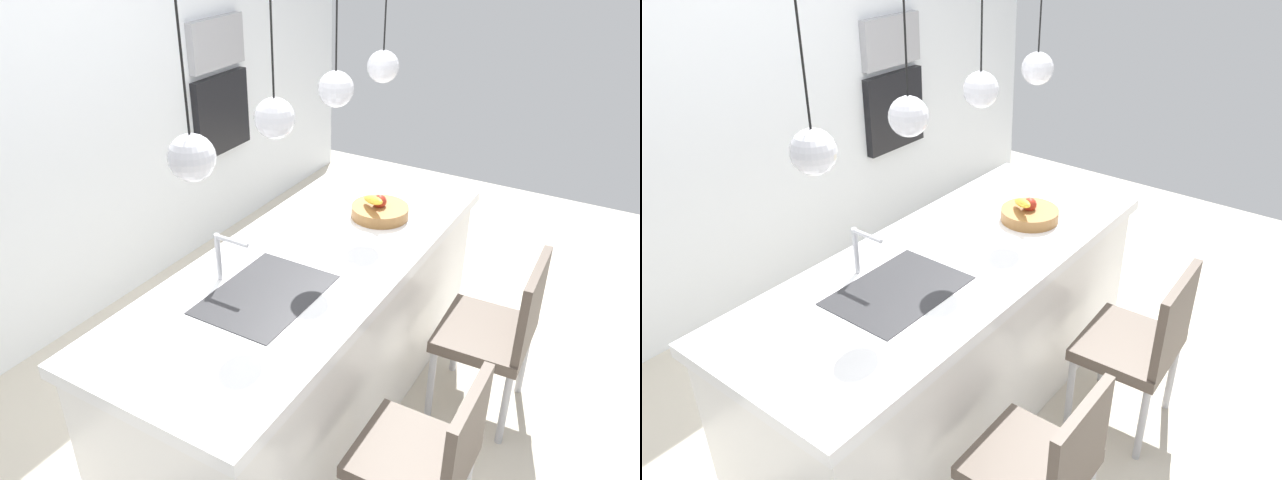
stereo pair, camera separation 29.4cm
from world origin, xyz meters
TOP-DOWN VIEW (x-y plane):
  - floor at (0.00, 0.00)m, footprint 6.60×6.60m
  - back_wall at (0.00, 1.65)m, footprint 6.00×0.10m
  - kitchen_island at (0.00, 0.00)m, footprint 2.25×0.87m
  - sink_basin at (-0.34, 0.00)m, footprint 0.56×0.40m
  - faucet at (-0.34, 0.21)m, footprint 0.02×0.17m
  - fruit_bowl at (0.55, -0.09)m, footprint 0.29×0.29m
  - microwave at (1.34, 1.58)m, footprint 0.54×0.08m
  - oven at (1.34, 1.58)m, footprint 0.56×0.08m
  - chair_near at (-0.44, -0.80)m, footprint 0.42×0.43m
  - chair_middle at (0.45, -0.80)m, footprint 0.49×0.44m
  - pendant_light_left at (-0.70, 0.00)m, footprint 0.16×0.16m
  - pendant_light_center_left at (-0.23, 0.00)m, footprint 0.16×0.16m
  - pendant_light_center_right at (0.23, 0.00)m, footprint 0.16×0.16m
  - pendant_light_right at (0.70, 0.00)m, footprint 0.16×0.16m

SIDE VIEW (x-z plane):
  - floor at x=0.00m, z-range 0.00..0.00m
  - kitchen_island at x=0.00m, z-range 0.00..0.89m
  - chair_near at x=-0.44m, z-range 0.06..0.91m
  - chair_middle at x=0.45m, z-range 0.06..0.95m
  - sink_basin at x=-0.34m, z-range 0.88..0.89m
  - fruit_bowl at x=0.55m, z-range 0.85..1.00m
  - oven at x=1.34m, z-range 0.67..1.23m
  - faucet at x=-0.34m, z-range 0.92..1.14m
  - back_wall at x=0.00m, z-range 0.00..2.60m
  - microwave at x=1.34m, z-range 1.28..1.62m
  - pendant_light_left at x=-0.70m, z-range 1.24..2.00m
  - pendant_light_center_left at x=-0.23m, z-range 1.24..2.00m
  - pendant_light_center_right at x=0.23m, z-range 1.24..2.00m
  - pendant_light_right at x=0.70m, z-range 1.24..2.00m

